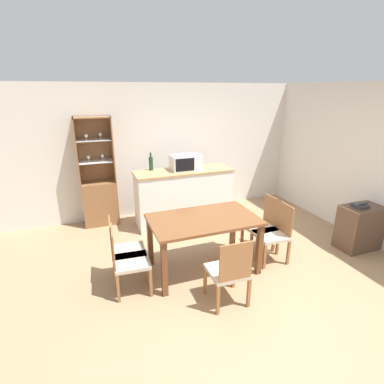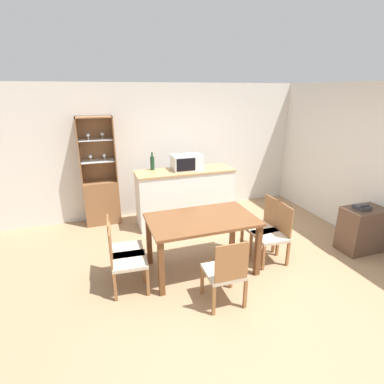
% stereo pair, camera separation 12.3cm
% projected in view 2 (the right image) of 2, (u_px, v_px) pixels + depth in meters
% --- Properties ---
extents(ground_plane, '(18.00, 18.00, 0.00)m').
position_uv_depth(ground_plane, '(231.00, 276.00, 4.10)').
color(ground_plane, '#A37F5B').
extents(wall_back, '(6.80, 0.06, 2.55)m').
position_uv_depth(wall_back, '(177.00, 150.00, 6.04)').
color(wall_back, silver).
rests_on(wall_back, ground_plane).
extents(wall_right, '(0.06, 4.60, 2.55)m').
position_uv_depth(wall_right, '(373.00, 166.00, 4.75)').
color(wall_right, silver).
rests_on(wall_right, ground_plane).
extents(kitchen_counter, '(1.80, 0.59, 1.03)m').
position_uv_depth(kitchen_counter, '(185.00, 196.00, 5.63)').
color(kitchen_counter, white).
rests_on(kitchen_counter, ground_plane).
extents(display_cabinet, '(0.62, 0.37, 1.99)m').
position_uv_depth(display_cabinet, '(101.00, 193.00, 5.61)').
color(display_cabinet, brown).
rests_on(display_cabinet, ground_plane).
extents(dining_table, '(1.45, 0.88, 0.78)m').
position_uv_depth(dining_table, '(202.00, 226.00, 4.07)').
color(dining_table, brown).
rests_on(dining_table, ground_plane).
extents(dining_chair_side_left_far, '(0.46, 0.46, 0.87)m').
position_uv_depth(dining_chair_side_left_far, '(123.00, 249.00, 3.94)').
color(dining_chair_side_left_far, '#C1B299').
rests_on(dining_chair_side_left_far, ground_plane).
extents(dining_chair_side_right_far, '(0.46, 0.46, 0.87)m').
position_uv_depth(dining_chair_side_right_far, '(263.00, 227.00, 4.60)').
color(dining_chair_side_right_far, '#C1B299').
rests_on(dining_chair_side_right_far, ground_plane).
extents(dining_chair_side_right_near, '(0.45, 0.45, 0.87)m').
position_uv_depth(dining_chair_side_right_near, '(273.00, 234.00, 4.35)').
color(dining_chair_side_right_near, '#C1B299').
rests_on(dining_chair_side_right_near, ground_plane).
extents(dining_chair_side_left_near, '(0.46, 0.46, 0.87)m').
position_uv_depth(dining_chair_side_left_near, '(125.00, 260.00, 3.71)').
color(dining_chair_side_left_near, '#C1B299').
rests_on(dining_chair_side_left_near, ground_plane).
extents(dining_chair_head_near, '(0.44, 0.44, 0.87)m').
position_uv_depth(dining_chair_head_near, '(225.00, 272.00, 3.46)').
color(dining_chair_head_near, '#C1B299').
rests_on(dining_chair_head_near, ground_plane).
extents(microwave, '(0.54, 0.37, 0.27)m').
position_uv_depth(microwave, '(187.00, 162.00, 5.47)').
color(microwave, silver).
rests_on(microwave, kitchen_counter).
extents(wine_bottle, '(0.07, 0.07, 0.32)m').
position_uv_depth(wine_bottle, '(152.00, 163.00, 5.44)').
color(wine_bottle, '#193D23').
rests_on(wine_bottle, kitchen_counter).
extents(side_cabinet, '(0.63, 0.41, 0.71)m').
position_uv_depth(side_cabinet, '(362.00, 229.00, 4.67)').
color(side_cabinet, brown).
rests_on(side_cabinet, ground_plane).
extents(telephone, '(0.20, 0.19, 0.09)m').
position_uv_depth(telephone, '(362.00, 207.00, 4.53)').
color(telephone, '#38383D').
rests_on(telephone, side_cabinet).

